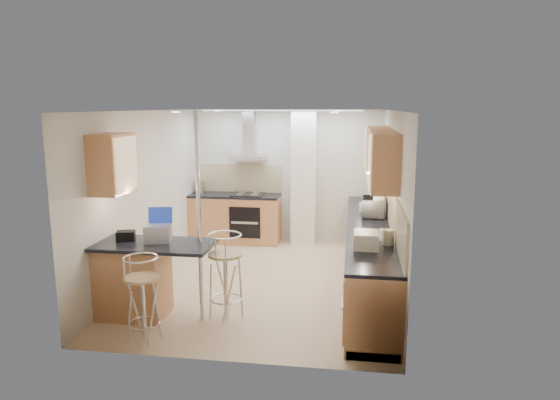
# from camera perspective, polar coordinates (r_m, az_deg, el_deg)

# --- Properties ---
(ground) EXTENTS (4.80, 4.80, 0.00)m
(ground) POSITION_cam_1_polar(r_m,az_deg,el_deg) (7.52, -1.68, -9.23)
(ground) COLOR beige
(ground) RESTS_ON ground
(room_shell) EXTENTS (3.64, 4.84, 2.51)m
(room_shell) POSITION_cam_1_polar(r_m,az_deg,el_deg) (7.47, 1.21, 2.83)
(room_shell) COLOR silver
(room_shell) RESTS_ON ground
(right_counter) EXTENTS (0.63, 4.40, 0.92)m
(right_counter) POSITION_cam_1_polar(r_m,az_deg,el_deg) (7.28, 10.09, -6.26)
(right_counter) COLOR #AD7645
(right_counter) RESTS_ON ground
(back_counter) EXTENTS (1.70, 0.63, 0.92)m
(back_counter) POSITION_cam_1_polar(r_m,az_deg,el_deg) (9.56, -5.12, -2.06)
(back_counter) COLOR #AD7645
(back_counter) RESTS_ON ground
(peninsula) EXTENTS (1.47, 0.72, 0.94)m
(peninsula) POSITION_cam_1_polar(r_m,az_deg,el_deg) (6.35, -14.20, -8.84)
(peninsula) COLOR #AD7645
(peninsula) RESTS_ON ground
(microwave) EXTENTS (0.36, 0.52, 0.28)m
(microwave) POSITION_cam_1_polar(r_m,az_deg,el_deg) (7.69, 10.65, -0.78)
(microwave) COLOR white
(microwave) RESTS_ON right_counter
(laptop) EXTENTS (0.35, 0.29, 0.21)m
(laptop) POSITION_cam_1_polar(r_m,az_deg,el_deg) (6.23, -13.79, -3.73)
(laptop) COLOR #ACAEB4
(laptop) RESTS_ON peninsula
(bag) EXTENTS (0.25, 0.21, 0.12)m
(bag) POSITION_cam_1_polar(r_m,az_deg,el_deg) (6.41, -17.22, -3.92)
(bag) COLOR black
(bag) RESTS_ON peninsula
(bar_stool_near) EXTENTS (0.46, 0.46, 0.98)m
(bar_stool_near) POSITION_cam_1_polar(r_m,az_deg,el_deg) (5.74, -15.42, -10.88)
(bar_stool_near) COLOR tan
(bar_stool_near) RESTS_ON ground
(bar_stool_end) EXTENTS (0.55, 0.55, 1.07)m
(bar_stool_end) POSITION_cam_1_polar(r_m,az_deg,el_deg) (6.15, -6.24, -8.62)
(bar_stool_end) COLOR tan
(bar_stool_end) RESTS_ON ground
(jar_a) EXTENTS (0.15, 0.15, 0.16)m
(jar_a) POSITION_cam_1_polar(r_m,az_deg,el_deg) (8.40, 9.81, -0.19)
(jar_a) COLOR beige
(jar_a) RESTS_ON right_counter
(jar_b) EXTENTS (0.11, 0.11, 0.14)m
(jar_b) POSITION_cam_1_polar(r_m,az_deg,el_deg) (7.99, 9.41, -0.81)
(jar_b) COLOR beige
(jar_b) RESTS_ON right_counter
(jar_c) EXTENTS (0.16, 0.16, 0.18)m
(jar_c) POSITION_cam_1_polar(r_m,az_deg,el_deg) (6.15, 12.28, -4.17)
(jar_c) COLOR beige
(jar_c) RESTS_ON right_counter
(jar_d) EXTENTS (0.10, 0.10, 0.14)m
(jar_d) POSITION_cam_1_polar(r_m,az_deg,el_deg) (6.33, 11.70, -3.94)
(jar_d) COLOR white
(jar_d) RESTS_ON right_counter
(bread_bin) EXTENTS (0.29, 0.37, 0.19)m
(bread_bin) POSITION_cam_1_polar(r_m,az_deg,el_deg) (5.96, 9.81, -4.52)
(bread_bin) COLOR beige
(bread_bin) RESTS_ON right_counter
(kettle) EXTENTS (0.16, 0.16, 0.22)m
(kettle) POSITION_cam_1_polar(r_m,az_deg,el_deg) (9.71, -9.10, 1.48)
(kettle) COLOR silver
(kettle) RESTS_ON back_counter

